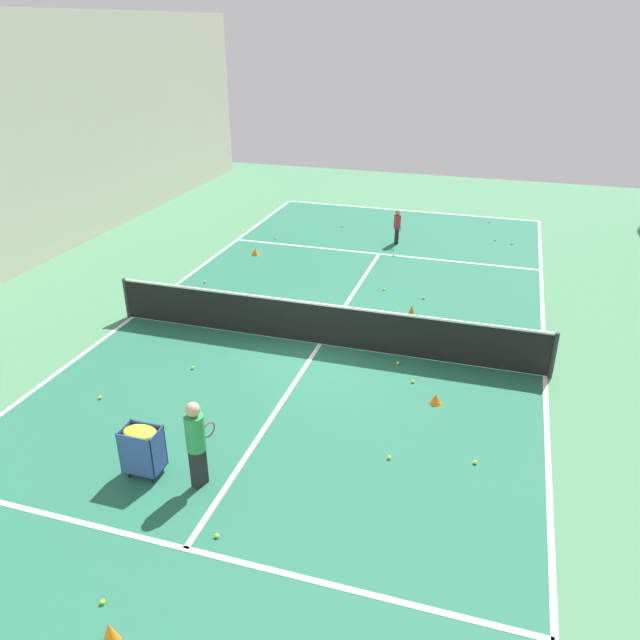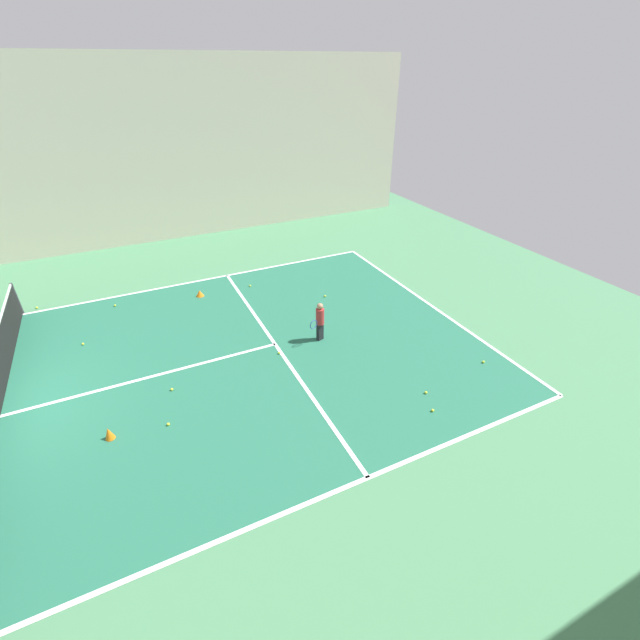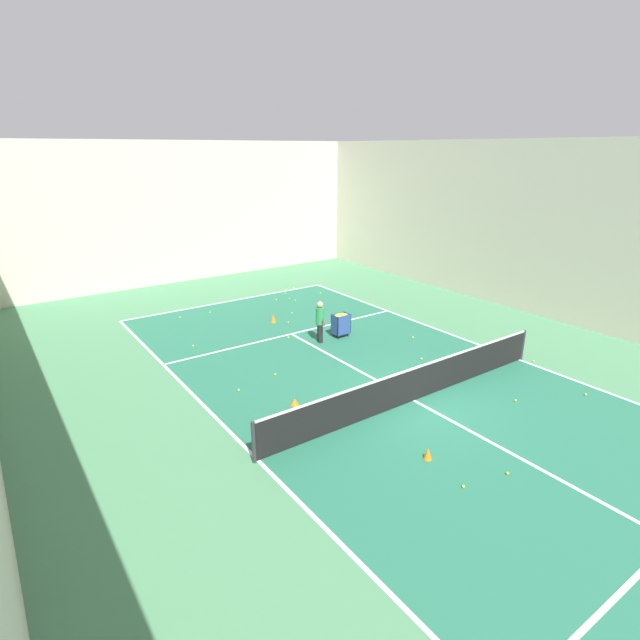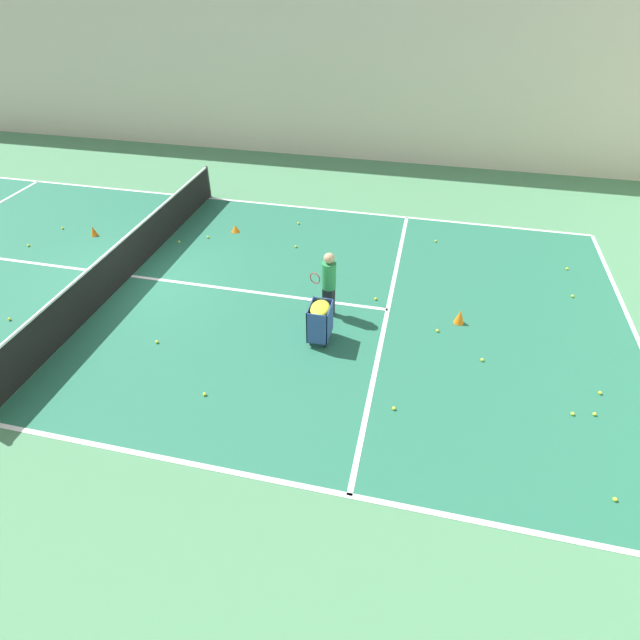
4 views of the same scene
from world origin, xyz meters
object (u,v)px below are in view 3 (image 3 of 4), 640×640
Objects in this scene: coach_at_net at (320,319)px; training_cone_1 at (295,402)px; tennis_net at (415,383)px; training_cone_0 at (273,318)px; ball_cart at (341,321)px.

training_cone_1 is at bearing -24.66° from coach_at_net.
tennis_net is 30.74× the size of training_cone_0.
coach_at_net reaches higher than training_cone_1.
ball_cart is 3.67× the size of training_cone_1.
coach_at_net is 4.67× the size of training_cone_0.
tennis_net is 5.50m from coach_at_net.
ball_cart is at bearing -66.10° from training_cone_0.
coach_at_net is 1.73× the size of ball_cart.
ball_cart is 5.87m from training_cone_1.
tennis_net is 5.70m from ball_cart.
coach_at_net is at bearing -178.07° from ball_cart.
coach_at_net is 3.16m from training_cone_0.
ball_cart is at bearing 74.94° from tennis_net.
coach_at_net is 5.13m from training_cone_1.
training_cone_1 is at bearing -140.70° from ball_cart.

